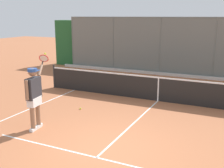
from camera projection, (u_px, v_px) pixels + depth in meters
name	position (u px, v px, depth m)	size (l,w,h in m)	color
ground_plane	(106.00, 149.00, 7.01)	(60.00, 60.00, 0.00)	#A8603D
court_line_markings	(90.00, 163.00, 6.33)	(7.78, 9.13, 0.01)	white
fence_backdrop	(188.00, 48.00, 15.63)	(17.50, 1.37, 3.20)	slate
tennis_net	(158.00, 89.00, 10.86)	(10.00, 0.09, 1.07)	#2D2D2D
tennis_player	(34.00, 93.00, 8.02)	(0.61, 1.43, 2.11)	silver
tennis_ball_by_sideline	(80.00, 109.00, 9.98)	(0.07, 0.07, 0.07)	#CCDB33
tennis_ball_near_net	(40.00, 99.00, 11.08)	(0.07, 0.07, 0.07)	#CCDB33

